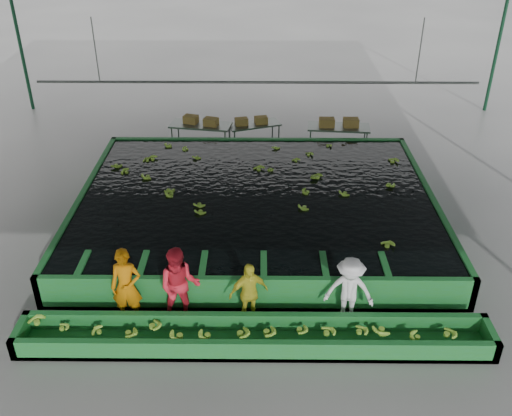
{
  "coord_description": "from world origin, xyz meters",
  "views": [
    {
      "loc": [
        0.12,
        -12.6,
        8.58
      ],
      "look_at": [
        0.0,
        0.5,
        1.0
      ],
      "focal_mm": 40.0,
      "sensor_mm": 36.0,
      "label": 1
    }
  ],
  "objects_px": {
    "worker_c": "(249,293)",
    "box_stack_mid": "(251,124)",
    "box_stack_left": "(201,124)",
    "packing_table_mid": "(254,135)",
    "worker_a": "(126,287)",
    "worker_d": "(349,291)",
    "packing_table_right": "(338,139)",
    "flotation_tank": "(256,207)",
    "worker_b": "(180,286)",
    "packing_table_left": "(201,137)",
    "box_stack_right": "(339,126)",
    "sorting_trough": "(254,336)"
  },
  "relations": [
    {
      "from": "packing_table_right",
      "to": "box_stack_left",
      "type": "relative_size",
      "value": 1.71
    },
    {
      "from": "packing_table_left",
      "to": "packing_table_mid",
      "type": "height_order",
      "value": "packing_table_left"
    },
    {
      "from": "worker_c",
      "to": "packing_table_right",
      "type": "height_order",
      "value": "worker_c"
    },
    {
      "from": "flotation_tank",
      "to": "worker_a",
      "type": "relative_size",
      "value": 5.41
    },
    {
      "from": "worker_a",
      "to": "worker_d",
      "type": "distance_m",
      "value": 4.84
    },
    {
      "from": "worker_a",
      "to": "box_stack_left",
      "type": "bearing_deg",
      "value": 84.96
    },
    {
      "from": "worker_a",
      "to": "packing_table_right",
      "type": "bearing_deg",
      "value": 57.82
    },
    {
      "from": "flotation_tank",
      "to": "box_stack_mid",
      "type": "relative_size",
      "value": 8.46
    },
    {
      "from": "worker_a",
      "to": "worker_c",
      "type": "height_order",
      "value": "worker_a"
    },
    {
      "from": "packing_table_left",
      "to": "box_stack_left",
      "type": "relative_size",
      "value": 1.7
    },
    {
      "from": "box_stack_left",
      "to": "packing_table_right",
      "type": "bearing_deg",
      "value": -2.07
    },
    {
      "from": "worker_c",
      "to": "packing_table_right",
      "type": "distance_m",
      "value": 9.62
    },
    {
      "from": "box_stack_mid",
      "to": "sorting_trough",
      "type": "bearing_deg",
      "value": -88.75
    },
    {
      "from": "worker_a",
      "to": "box_stack_mid",
      "type": "relative_size",
      "value": 1.56
    },
    {
      "from": "flotation_tank",
      "to": "packing_table_mid",
      "type": "xyz_separation_m",
      "value": [
        -0.13,
        5.36,
        -0.02
      ]
    },
    {
      "from": "packing_table_mid",
      "to": "box_stack_right",
      "type": "distance_m",
      "value": 3.1
    },
    {
      "from": "sorting_trough",
      "to": "worker_d",
      "type": "xyz_separation_m",
      "value": [
        2.05,
        0.8,
        0.58
      ]
    },
    {
      "from": "packing_table_right",
      "to": "box_stack_mid",
      "type": "bearing_deg",
      "value": 170.87
    },
    {
      "from": "sorting_trough",
      "to": "packing_table_right",
      "type": "distance_m",
      "value": 10.34
    },
    {
      "from": "packing_table_right",
      "to": "box_stack_right",
      "type": "height_order",
      "value": "box_stack_right"
    },
    {
      "from": "worker_a",
      "to": "box_stack_left",
      "type": "xyz_separation_m",
      "value": [
        0.76,
        9.3,
        0.06
      ]
    },
    {
      "from": "packing_table_mid",
      "to": "worker_c",
      "type": "bearing_deg",
      "value": -90.02
    },
    {
      "from": "worker_b",
      "to": "worker_d",
      "type": "height_order",
      "value": "worker_b"
    },
    {
      "from": "box_stack_mid",
      "to": "worker_d",
      "type": "bearing_deg",
      "value": -76.68
    },
    {
      "from": "packing_table_mid",
      "to": "box_stack_left",
      "type": "relative_size",
      "value": 1.49
    },
    {
      "from": "flotation_tank",
      "to": "box_stack_right",
      "type": "relative_size",
      "value": 7.24
    },
    {
      "from": "worker_b",
      "to": "box_stack_right",
      "type": "height_order",
      "value": "worker_b"
    },
    {
      "from": "flotation_tank",
      "to": "box_stack_mid",
      "type": "height_order",
      "value": "box_stack_mid"
    },
    {
      "from": "box_stack_left",
      "to": "packing_table_mid",
      "type": "bearing_deg",
      "value": 10.59
    },
    {
      "from": "worker_b",
      "to": "packing_table_mid",
      "type": "relative_size",
      "value": 0.99
    },
    {
      "from": "box_stack_left",
      "to": "sorting_trough",
      "type": "bearing_deg",
      "value": -78.69
    },
    {
      "from": "worker_c",
      "to": "packing_table_right",
      "type": "bearing_deg",
      "value": 50.04
    },
    {
      "from": "worker_c",
      "to": "box_stack_mid",
      "type": "distance_m",
      "value": 9.63
    },
    {
      "from": "worker_c",
      "to": "worker_d",
      "type": "distance_m",
      "value": 2.19
    },
    {
      "from": "packing_table_left",
      "to": "packing_table_right",
      "type": "xyz_separation_m",
      "value": [
        4.92,
        -0.17,
        0.0
      ]
    },
    {
      "from": "packing_table_right",
      "to": "worker_a",
      "type": "bearing_deg",
      "value": -121.81
    },
    {
      "from": "packing_table_left",
      "to": "worker_a",
      "type": "bearing_deg",
      "value": -94.58
    },
    {
      "from": "worker_c",
      "to": "box_stack_right",
      "type": "bearing_deg",
      "value": 50.05
    },
    {
      "from": "worker_c",
      "to": "worker_a",
      "type": "bearing_deg",
      "value": 158.31
    },
    {
      "from": "worker_a",
      "to": "worker_d",
      "type": "relative_size",
      "value": 1.11
    },
    {
      "from": "worker_c",
      "to": "worker_b",
      "type": "bearing_deg",
      "value": 158.31
    },
    {
      "from": "flotation_tank",
      "to": "worker_b",
      "type": "relative_size",
      "value": 5.32
    },
    {
      "from": "packing_table_right",
      "to": "worker_c",
      "type": "bearing_deg",
      "value": -108.27
    },
    {
      "from": "packing_table_right",
      "to": "box_stack_mid",
      "type": "distance_m",
      "value": 3.17
    },
    {
      "from": "worker_b",
      "to": "box_stack_mid",
      "type": "distance_m",
      "value": 9.73
    },
    {
      "from": "packing_table_right",
      "to": "box_stack_mid",
      "type": "height_order",
      "value": "packing_table_right"
    },
    {
      "from": "worker_d",
      "to": "packing_table_mid",
      "type": "relative_size",
      "value": 0.88
    },
    {
      "from": "packing_table_mid",
      "to": "box_stack_right",
      "type": "bearing_deg",
      "value": -10.34
    },
    {
      "from": "worker_a",
      "to": "box_stack_mid",
      "type": "xyz_separation_m",
      "value": [
        2.56,
        9.63,
        -0.06
      ]
    },
    {
      "from": "packing_table_mid",
      "to": "box_stack_mid",
      "type": "relative_size",
      "value": 1.6
    }
  ]
}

